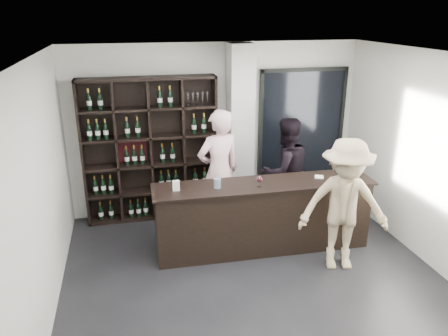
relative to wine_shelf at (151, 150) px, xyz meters
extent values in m
cube|color=black|center=(1.15, -2.57, -1.20)|extent=(5.00, 5.50, 0.01)
cube|color=silver|center=(1.50, -0.10, 0.25)|extent=(0.40, 0.40, 2.90)
cube|color=black|center=(2.70, 0.12, 0.20)|extent=(1.60, 0.08, 2.10)
cube|color=black|center=(2.70, 0.12, 0.20)|extent=(1.48, 0.02, 1.98)
cube|color=black|center=(1.50, -1.47, -0.69)|extent=(3.12, 0.59, 1.02)
cube|color=black|center=(1.50, -1.47, -0.16)|extent=(3.20, 0.67, 0.03)
imported|color=beige|center=(1.00, -0.72, -0.20)|extent=(0.83, 0.66, 1.99)
imported|color=black|center=(2.10, -0.72, -0.30)|extent=(0.98, 0.83, 1.80)
imported|color=tan|center=(2.40, -2.17, -0.27)|extent=(1.33, 0.97, 1.85)
cylinder|color=silver|center=(0.81, -1.48, -0.08)|extent=(0.13, 0.13, 0.14)
cube|color=white|center=(2.36, -1.44, -0.14)|extent=(0.17, 0.17, 0.02)
cube|color=white|center=(0.24, -1.45, -0.07)|extent=(0.10, 0.05, 0.14)
camera|label=1|loc=(-0.36, -6.97, 2.19)|focal=35.00mm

